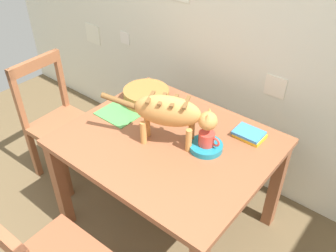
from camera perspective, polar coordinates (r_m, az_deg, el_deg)
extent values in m
cube|color=silver|center=(2.42, 13.70, 16.14)|extent=(5.23, 0.10, 2.50)
cube|color=white|center=(2.44, 16.73, 6.01)|extent=(0.14, 0.01, 0.14)
cube|color=white|center=(3.47, -11.90, 14.16)|extent=(0.18, 0.01, 0.18)
cube|color=white|center=(3.15, -6.90, 13.74)|extent=(0.10, 0.01, 0.10)
cube|color=brown|center=(2.11, 0.00, -2.56)|extent=(1.19, 0.99, 0.03)
cube|color=brown|center=(2.15, 0.00, -3.65)|extent=(1.11, 0.91, 0.07)
cube|color=brown|center=(2.47, -16.78, -9.11)|extent=(0.07, 0.07, 0.70)
cube|color=brown|center=(2.89, -2.84, 0.37)|extent=(0.07, 0.07, 0.70)
cube|color=brown|center=(2.46, 16.79, -9.13)|extent=(0.07, 0.07, 0.70)
ellipsoid|color=#C88745|center=(1.95, -0.10, 2.42)|extent=(0.40, 0.27, 0.18)
cube|color=brown|center=(1.93, -2.82, 4.58)|extent=(0.07, 0.12, 0.01)
cube|color=brown|center=(1.92, -0.93, 4.32)|extent=(0.07, 0.12, 0.01)
cube|color=brown|center=(1.90, 1.00, 4.04)|extent=(0.07, 0.12, 0.01)
cube|color=brown|center=(1.89, 2.94, 3.76)|extent=(0.07, 0.12, 0.01)
cylinder|color=#C88745|center=(2.04, 3.75, -1.05)|extent=(0.04, 0.04, 0.14)
cylinder|color=#C88745|center=(1.99, 3.32, -2.27)|extent=(0.04, 0.04, 0.14)
cylinder|color=#C88745|center=(2.10, -3.34, 0.09)|extent=(0.04, 0.04, 0.14)
cylinder|color=#C88745|center=(2.04, -3.95, -1.07)|extent=(0.04, 0.04, 0.14)
sphere|color=#C88745|center=(1.93, 6.39, 0.80)|extent=(0.11, 0.11, 0.11)
cone|color=#C88745|center=(1.93, 6.62, 2.37)|extent=(0.04, 0.04, 0.04)
cone|color=#C88745|center=(1.88, 6.33, 1.41)|extent=(0.04, 0.04, 0.04)
cylinder|color=brown|center=(2.02, -7.86, 3.98)|extent=(0.20, 0.11, 0.08)
cylinder|color=teal|center=(2.04, 6.06, -3.26)|extent=(0.19, 0.19, 0.03)
cylinder|color=#D13D32|center=(2.00, 6.16, -2.01)|extent=(0.09, 0.09, 0.08)
torus|color=#D13D32|center=(1.98, 7.54, -2.57)|extent=(0.06, 0.01, 0.06)
cube|color=#4C984B|center=(2.34, -7.78, 2.03)|extent=(0.26, 0.22, 0.01)
cube|color=gold|center=(2.17, 12.91, -1.48)|extent=(0.17, 0.13, 0.02)
cube|color=#3981BE|center=(2.16, 12.76, -1.06)|extent=(0.17, 0.13, 0.02)
cylinder|color=#9F6A32|center=(2.42, -3.48, 4.85)|extent=(0.31, 0.31, 0.09)
cylinder|color=#473016|center=(2.42, -3.48, 4.94)|extent=(0.25, 0.25, 0.08)
cube|color=#935837|center=(2.80, -16.33, -0.10)|extent=(0.44, 0.44, 0.04)
cube|color=#935837|center=(2.71, -20.55, 9.20)|extent=(0.06, 0.42, 0.08)
cube|color=#935837|center=(2.89, -16.71, 7.21)|extent=(0.04, 0.04, 0.48)
cube|color=#935837|center=(2.72, -22.83, 3.84)|extent=(0.04, 0.04, 0.48)
cube|color=#935837|center=(2.91, -10.39, -3.38)|extent=(0.04, 0.04, 0.43)
cube|color=#935837|center=(2.74, -16.01, -7.34)|extent=(0.04, 0.04, 0.43)
cube|color=#935837|center=(3.15, -15.18, -0.67)|extent=(0.04, 0.04, 0.43)
cube|color=#935837|center=(2.99, -20.59, -4.13)|extent=(0.04, 0.04, 0.43)
cube|color=brown|center=(2.32, -15.55, -17.93)|extent=(0.04, 0.04, 0.43)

